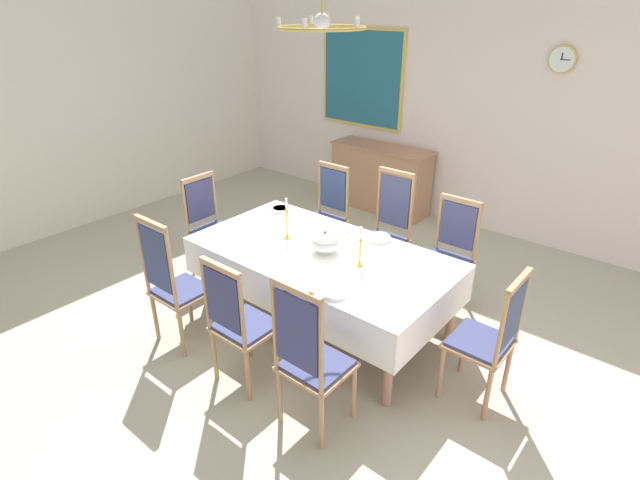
% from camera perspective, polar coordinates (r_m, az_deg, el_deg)
% --- Properties ---
extents(ground, '(7.71, 6.10, 0.04)m').
position_cam_1_polar(ground, '(4.68, -0.46, -9.95)').
color(ground, '#A9A594').
extents(back_wall, '(7.71, 0.08, 3.23)m').
position_cam_1_polar(back_wall, '(6.56, 17.72, 15.08)').
color(back_wall, silver).
rests_on(back_wall, ground).
extents(left_wall, '(0.08, 6.10, 3.23)m').
position_cam_1_polar(left_wall, '(7.06, -26.42, 14.36)').
color(left_wall, silver).
rests_on(left_wall, ground).
extents(dining_table, '(2.29, 1.21, 0.74)m').
position_cam_1_polar(dining_table, '(4.37, 0.18, -2.10)').
color(dining_table, '#A98352').
rests_on(dining_table, ground).
extents(tablecloth, '(2.31, 1.23, 0.35)m').
position_cam_1_polar(tablecloth, '(4.37, 0.18, -2.20)').
color(tablecloth, white).
rests_on(tablecloth, dining_table).
extents(chair_south_a, '(0.44, 0.42, 1.21)m').
position_cam_1_polar(chair_south_a, '(4.32, -16.51, -4.68)').
color(chair_south_a, '#A5744F').
rests_on(chair_south_a, ground).
extents(chair_north_a, '(0.44, 0.42, 1.10)m').
position_cam_1_polar(chair_north_a, '(5.56, 0.70, 3.14)').
color(chair_north_a, '#AB8452').
rests_on(chair_north_a, ground).
extents(chair_south_b, '(0.44, 0.42, 1.10)m').
position_cam_1_polar(chair_south_b, '(3.79, -9.30, -9.18)').
color(chair_south_b, '#A3765C').
rests_on(chair_south_b, ground).
extents(chair_north_b, '(0.44, 0.42, 1.20)m').
position_cam_1_polar(chair_north_b, '(5.13, 7.69, 1.26)').
color(chair_north_b, '#A47E58').
rests_on(chair_north_b, ground).
extents(chair_south_c, '(0.44, 0.42, 1.20)m').
position_cam_1_polar(chair_south_c, '(3.36, -1.17, -13.30)').
color(chair_south_c, '#AF745B').
rests_on(chair_south_c, ground).
extents(chair_north_c, '(0.44, 0.42, 1.08)m').
position_cam_1_polar(chair_north_c, '(4.85, 14.60, -1.44)').
color(chair_north_c, tan).
rests_on(chair_north_c, ground).
extents(chair_head_west, '(0.42, 0.44, 1.08)m').
position_cam_1_polar(chair_head_west, '(5.43, -12.54, 1.82)').
color(chair_head_west, '#A4744D').
rests_on(chair_head_west, ground).
extents(chair_head_east, '(0.42, 0.44, 1.09)m').
position_cam_1_polar(chair_head_east, '(3.79, 18.88, -10.46)').
color(chair_head_east, '#A8815B').
rests_on(chair_head_east, ground).
extents(soup_tureen, '(0.25, 0.25, 0.20)m').
position_cam_1_polar(soup_tureen, '(4.27, 0.59, -0.24)').
color(soup_tureen, white).
rests_on(soup_tureen, tablecloth).
extents(candlestick_west, '(0.07, 0.07, 0.39)m').
position_cam_1_polar(candlestick_west, '(4.51, -3.83, 2.09)').
color(candlestick_west, gold).
rests_on(candlestick_west, tablecloth).
extents(candlestick_east, '(0.07, 0.07, 0.35)m').
position_cam_1_polar(candlestick_east, '(4.05, 4.64, -1.18)').
color(candlestick_east, gold).
rests_on(candlestick_east, tablecloth).
extents(bowl_near_left, '(0.20, 0.20, 0.04)m').
position_cam_1_polar(bowl_near_left, '(5.16, -4.53, 3.57)').
color(bowl_near_left, white).
rests_on(bowl_near_left, tablecloth).
extents(bowl_near_right, '(0.16, 0.16, 0.04)m').
position_cam_1_polar(bowl_near_right, '(4.72, 2.70, 1.38)').
color(bowl_near_right, white).
rests_on(bowl_near_right, tablecloth).
extents(bowl_far_left, '(0.20, 0.20, 0.04)m').
position_cam_1_polar(bowl_far_left, '(4.55, 6.83, 0.27)').
color(bowl_far_left, white).
rests_on(bowl_far_left, tablecloth).
extents(bowl_far_right, '(0.19, 0.19, 0.04)m').
position_cam_1_polar(bowl_far_right, '(3.70, 1.53, -6.11)').
color(bowl_far_right, white).
rests_on(bowl_far_right, tablecloth).
extents(spoon_primary, '(0.03, 0.18, 0.01)m').
position_cam_1_polar(spoon_primary, '(5.27, -5.34, 3.83)').
color(spoon_primary, gold).
rests_on(spoon_primary, tablecloth).
extents(spoon_secondary, '(0.05, 0.18, 0.01)m').
position_cam_1_polar(spoon_secondary, '(4.81, 1.81, 1.68)').
color(spoon_secondary, gold).
rests_on(spoon_secondary, tablecloth).
extents(sideboard, '(1.44, 0.48, 0.90)m').
position_cam_1_polar(sideboard, '(7.08, 6.95, 7.08)').
color(sideboard, '#A87B57').
rests_on(sideboard, ground).
extents(mounted_clock, '(0.28, 0.06, 0.28)m').
position_cam_1_polar(mounted_clock, '(6.14, 26.08, 18.15)').
color(mounted_clock, '#D1B251').
extents(framed_painting, '(1.34, 0.05, 1.33)m').
position_cam_1_polar(framed_painting, '(7.29, 4.84, 18.02)').
color(framed_painting, '#D1B251').
extents(chandelier, '(0.65, 0.64, 0.66)m').
position_cam_1_polar(chandelier, '(3.85, 0.22, 23.37)').
color(chandelier, gold).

